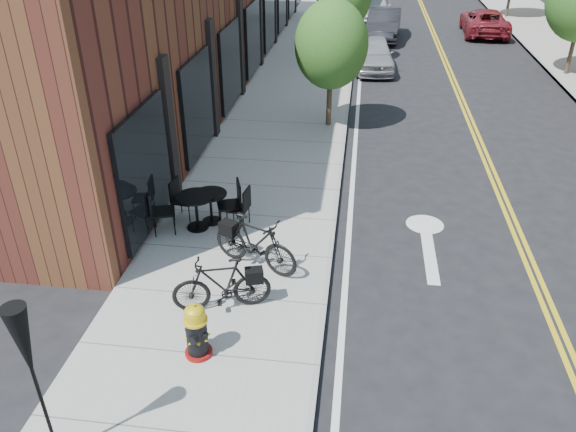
{
  "coord_description": "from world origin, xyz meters",
  "views": [
    {
      "loc": [
        0.34,
        -7.94,
        6.58
      ],
      "look_at": [
        -0.91,
        1.56,
        1.0
      ],
      "focal_mm": 35.0,
      "sensor_mm": 36.0,
      "label": 1
    }
  ],
  "objects_px": {
    "bicycle_left": "(221,284)",
    "patio_umbrella": "(27,355)",
    "parked_car_a": "(374,54)",
    "parked_car_c": "(374,9)",
    "bicycle_right": "(255,243)",
    "parked_car_b": "(384,24)",
    "fire_hydrant": "(196,331)",
    "bistro_set_c": "(196,207)",
    "bistro_set_b": "(211,203)",
    "parked_car_far": "(484,22)"
  },
  "relations": [
    {
      "from": "bicycle_right",
      "to": "bistro_set_c",
      "type": "relative_size",
      "value": 0.96
    },
    {
      "from": "bicycle_right",
      "to": "parked_car_c",
      "type": "bearing_deg",
      "value": 18.82
    },
    {
      "from": "parked_car_far",
      "to": "parked_car_c",
      "type": "bearing_deg",
      "value": -23.29
    },
    {
      "from": "parked_car_a",
      "to": "fire_hydrant",
      "type": "bearing_deg",
      "value": -103.2
    },
    {
      "from": "bicycle_left",
      "to": "parked_car_c",
      "type": "distance_m",
      "value": 26.62
    },
    {
      "from": "bicycle_left",
      "to": "patio_umbrella",
      "type": "distance_m",
      "value": 3.78
    },
    {
      "from": "patio_umbrella",
      "to": "parked_car_b",
      "type": "bearing_deg",
      "value": 79.73
    },
    {
      "from": "parked_car_b",
      "to": "bicycle_right",
      "type": "bearing_deg",
      "value": -93.17
    },
    {
      "from": "bicycle_left",
      "to": "bistro_set_c",
      "type": "relative_size",
      "value": 0.89
    },
    {
      "from": "parked_car_b",
      "to": "parked_car_c",
      "type": "distance_m",
      "value": 4.46
    },
    {
      "from": "parked_car_c",
      "to": "parked_car_far",
      "type": "relative_size",
      "value": 1.02
    },
    {
      "from": "parked_car_a",
      "to": "parked_car_c",
      "type": "height_order",
      "value": "parked_car_c"
    },
    {
      "from": "bicycle_left",
      "to": "parked_car_far",
      "type": "height_order",
      "value": "parked_car_far"
    },
    {
      "from": "parked_car_a",
      "to": "parked_car_c",
      "type": "bearing_deg",
      "value": 85.8
    },
    {
      "from": "bistro_set_b",
      "to": "patio_umbrella",
      "type": "relative_size",
      "value": 0.71
    },
    {
      "from": "parked_car_b",
      "to": "bistro_set_c",
      "type": "bearing_deg",
      "value": -98.06
    },
    {
      "from": "parked_car_c",
      "to": "parked_car_far",
      "type": "distance_m",
      "value": 6.35
    },
    {
      "from": "patio_umbrella",
      "to": "bistro_set_b",
      "type": "bearing_deg",
      "value": 85.25
    },
    {
      "from": "fire_hydrant",
      "to": "bistro_set_c",
      "type": "relative_size",
      "value": 0.52
    },
    {
      "from": "bistro_set_b",
      "to": "fire_hydrant",
      "type": "bearing_deg",
      "value": -70.33
    },
    {
      "from": "bistro_set_b",
      "to": "parked_car_far",
      "type": "relative_size",
      "value": 0.38
    },
    {
      "from": "patio_umbrella",
      "to": "parked_car_c",
      "type": "xyz_separation_m",
      "value": [
        4.09,
        29.74,
        -1.22
      ]
    },
    {
      "from": "fire_hydrant",
      "to": "parked_car_b",
      "type": "bearing_deg",
      "value": 103.53
    },
    {
      "from": "bistro_set_c",
      "to": "patio_umbrella",
      "type": "height_order",
      "value": "patio_umbrella"
    },
    {
      "from": "bicycle_right",
      "to": "parked_car_b",
      "type": "bearing_deg",
      "value": 16.38
    },
    {
      "from": "bicycle_left",
      "to": "parked_car_a",
      "type": "bearing_deg",
      "value": 154.32
    },
    {
      "from": "fire_hydrant",
      "to": "bicycle_left",
      "type": "xyz_separation_m",
      "value": [
        0.12,
        1.17,
        0.05
      ]
    },
    {
      "from": "bicycle_left",
      "to": "parked_car_c",
      "type": "bearing_deg",
      "value": 157.85
    },
    {
      "from": "fire_hydrant",
      "to": "bicycle_left",
      "type": "distance_m",
      "value": 1.18
    },
    {
      "from": "bicycle_right",
      "to": "parked_car_a",
      "type": "distance_m",
      "value": 15.11
    },
    {
      "from": "bistro_set_b",
      "to": "patio_umbrella",
      "type": "height_order",
      "value": "patio_umbrella"
    },
    {
      "from": "bicycle_right",
      "to": "parked_car_c",
      "type": "distance_m",
      "value": 25.28
    },
    {
      "from": "bicycle_left",
      "to": "bicycle_right",
      "type": "height_order",
      "value": "bicycle_right"
    },
    {
      "from": "parked_car_a",
      "to": "parked_car_b",
      "type": "height_order",
      "value": "parked_car_b"
    },
    {
      "from": "bicycle_left",
      "to": "bicycle_right",
      "type": "xyz_separation_m",
      "value": [
        0.35,
        1.31,
        0.04
      ]
    },
    {
      "from": "parked_car_far",
      "to": "parked_car_b",
      "type": "bearing_deg",
      "value": 20.26
    },
    {
      "from": "patio_umbrella",
      "to": "parked_car_b",
      "type": "height_order",
      "value": "patio_umbrella"
    },
    {
      "from": "parked_car_c",
      "to": "bistro_set_b",
      "type": "bearing_deg",
      "value": -95.25
    },
    {
      "from": "fire_hydrant",
      "to": "bistro_set_c",
      "type": "xyz_separation_m",
      "value": [
        -1.06,
        3.79,
        0.04
      ]
    },
    {
      "from": "bicycle_right",
      "to": "bicycle_left",
      "type": "bearing_deg",
      "value": -171.1
    },
    {
      "from": "patio_umbrella",
      "to": "parked_car_a",
      "type": "distance_m",
      "value": 19.96
    },
    {
      "from": "bistro_set_b",
      "to": "parked_car_a",
      "type": "relative_size",
      "value": 0.45
    },
    {
      "from": "bicycle_right",
      "to": "parked_car_a",
      "type": "xyz_separation_m",
      "value": [
        2.28,
        14.93,
        -0.02
      ]
    },
    {
      "from": "bicycle_left",
      "to": "parked_car_b",
      "type": "bearing_deg",
      "value": 155.46
    },
    {
      "from": "bicycle_right",
      "to": "bistro_set_c",
      "type": "bearing_deg",
      "value": 73.61
    },
    {
      "from": "patio_umbrella",
      "to": "parked_car_a",
      "type": "bearing_deg",
      "value": 78.15
    },
    {
      "from": "parked_car_a",
      "to": "parked_car_b",
      "type": "xyz_separation_m",
      "value": [
        0.49,
        5.81,
        0.07
      ]
    },
    {
      "from": "bicycle_left",
      "to": "parked_car_b",
      "type": "relative_size",
      "value": 0.39
    },
    {
      "from": "bicycle_left",
      "to": "fire_hydrant",
      "type": "bearing_deg",
      "value": -22.52
    },
    {
      "from": "bistro_set_c",
      "to": "parked_car_far",
      "type": "bearing_deg",
      "value": 46.24
    }
  ]
}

